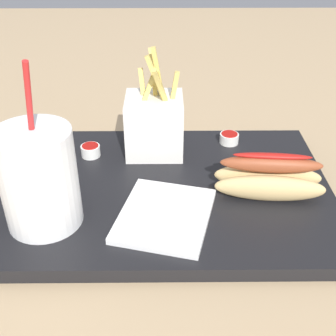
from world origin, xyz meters
name	(u,v)px	position (x,y,z in m)	size (l,w,h in m)	color
ground_plane	(168,201)	(0.00, 0.00, -0.01)	(2.40, 2.40, 0.02)	tan
food_tray	(168,191)	(0.00, 0.00, 0.01)	(0.48, 0.34, 0.02)	black
soda_cup	(42,179)	(-0.16, -0.08, 0.09)	(0.10, 0.10, 0.22)	white
fries_basket	(157,124)	(-0.02, 0.10, 0.07)	(0.09, 0.09, 0.17)	white
hot_dog_1	(273,178)	(0.15, -0.02, 0.05)	(0.16, 0.07, 0.07)	#DBB775
ketchup_cup_1	(232,138)	(0.11, 0.13, 0.03)	(0.03, 0.03, 0.02)	white
ketchup_cup_2	(93,150)	(-0.12, 0.09, 0.03)	(0.03, 0.03, 0.02)	white
napkin_stack	(169,215)	(0.00, -0.08, 0.02)	(0.12, 0.14, 0.01)	white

